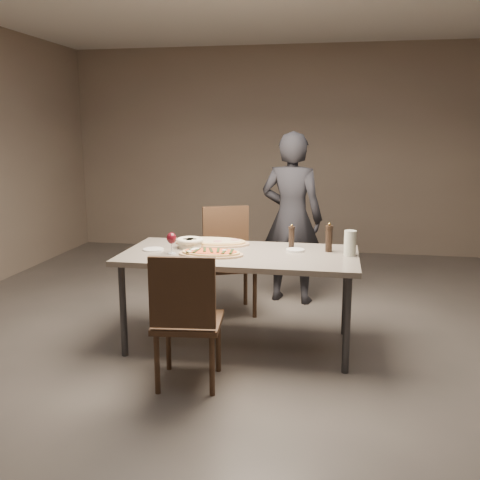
% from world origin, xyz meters
% --- Properties ---
extents(room, '(7.00, 7.00, 7.00)m').
position_xyz_m(room, '(0.00, 0.00, 1.40)').
color(room, '#5A534E').
rests_on(room, ground).
extents(dining_table, '(1.80, 0.90, 0.75)m').
position_xyz_m(dining_table, '(0.00, 0.00, 0.69)').
color(dining_table, gray).
rests_on(dining_table, ground).
extents(zucchini_pizza, '(0.50, 0.27, 0.05)m').
position_xyz_m(zucchini_pizza, '(-0.20, -0.12, 0.77)').
color(zucchini_pizza, tan).
rests_on(zucchini_pizza, dining_table).
extents(ham_pizza, '(0.62, 0.34, 0.04)m').
position_xyz_m(ham_pizza, '(-0.28, 0.28, 0.77)').
color(ham_pizza, tan).
rests_on(ham_pizza, dining_table).
extents(bread_basket, '(0.22, 0.22, 0.08)m').
position_xyz_m(bread_basket, '(-0.43, 0.11, 0.80)').
color(bread_basket, beige).
rests_on(bread_basket, dining_table).
extents(oil_dish, '(0.14, 0.14, 0.02)m').
position_xyz_m(oil_dish, '(0.41, 0.13, 0.76)').
color(oil_dish, white).
rests_on(oil_dish, dining_table).
extents(pepper_mill_left, '(0.05, 0.05, 0.19)m').
position_xyz_m(pepper_mill_left, '(0.38, 0.23, 0.84)').
color(pepper_mill_left, black).
rests_on(pepper_mill_left, dining_table).
extents(pepper_mill_right, '(0.06, 0.06, 0.23)m').
position_xyz_m(pepper_mill_right, '(0.67, 0.16, 0.86)').
color(pepper_mill_right, black).
rests_on(pepper_mill_right, dining_table).
extents(carafe, '(0.09, 0.09, 0.19)m').
position_xyz_m(carafe, '(0.83, 0.06, 0.85)').
color(carafe, silver).
rests_on(carafe, dining_table).
extents(wine_glass, '(0.07, 0.07, 0.17)m').
position_xyz_m(wine_glass, '(-0.51, -0.13, 0.87)').
color(wine_glass, silver).
rests_on(wine_glass, dining_table).
extents(side_plate, '(0.16, 0.16, 0.01)m').
position_xyz_m(side_plate, '(-0.69, -0.03, 0.76)').
color(side_plate, white).
rests_on(side_plate, dining_table).
extents(chair_near, '(0.48, 0.48, 0.92)m').
position_xyz_m(chair_near, '(-0.21, -0.79, 0.52)').
color(chair_near, '#3B2719').
rests_on(chair_near, ground).
extents(chair_far, '(0.60, 0.60, 0.97)m').
position_xyz_m(chair_far, '(-0.26, 0.83, 0.55)').
color(chair_far, '#3B2719').
rests_on(chair_far, ground).
extents(diner, '(0.68, 0.51, 1.67)m').
position_xyz_m(diner, '(0.29, 1.20, 0.84)').
color(diner, black).
rests_on(diner, ground).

